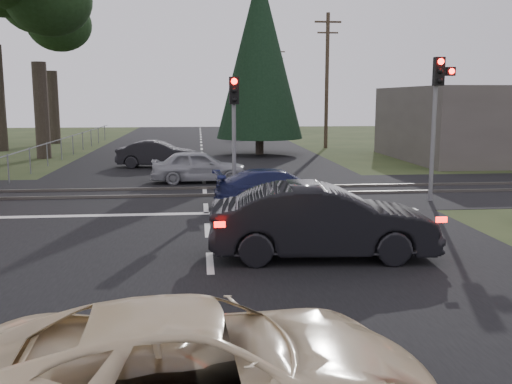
{
  "coord_description": "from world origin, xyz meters",
  "views": [
    {
      "loc": [
        -0.19,
        -8.52,
        3.41
      ],
      "look_at": [
        1.08,
        4.18,
        1.3
      ],
      "focal_mm": 40.0,
      "sensor_mm": 36.0,
      "label": 1
    }
  ],
  "objects": [
    {
      "name": "ground",
      "position": [
        0.0,
        0.0,
        0.0
      ],
      "size": [
        120.0,
        120.0,
        0.0
      ],
      "primitive_type": "plane",
      "color": "#263417",
      "rests_on": "ground"
    },
    {
      "name": "road",
      "position": [
        0.0,
        10.0,
        0.01
      ],
      "size": [
        14.0,
        100.0,
        0.01
      ],
      "primitive_type": "cube",
      "color": "black",
      "rests_on": "ground"
    },
    {
      "name": "rail_corridor",
      "position": [
        0.0,
        12.0,
        0.01
      ],
      "size": [
        120.0,
        8.0,
        0.01
      ],
      "primitive_type": "cube",
      "color": "black",
      "rests_on": "ground"
    },
    {
      "name": "stop_line",
      "position": [
        0.0,
        8.2,
        0.01
      ],
      "size": [
        13.0,
        0.35,
        0.0
      ],
      "primitive_type": "cube",
      "color": "silver",
      "rests_on": "ground"
    },
    {
      "name": "rail_near",
      "position": [
        0.0,
        11.2,
        0.05
      ],
      "size": [
        120.0,
        0.12,
        0.1
      ],
      "primitive_type": "cube",
      "color": "#59544C",
      "rests_on": "ground"
    },
    {
      "name": "rail_far",
      "position": [
        0.0,
        12.8,
        0.05
      ],
      "size": [
        120.0,
        0.12,
        0.1
      ],
      "primitive_type": "cube",
      "color": "#59544C",
      "rests_on": "ground"
    },
    {
      "name": "traffic_signal_right",
      "position": [
        7.55,
        9.47,
        3.31
      ],
      "size": [
        0.68,
        0.48,
        4.7
      ],
      "color": "slate",
      "rests_on": "ground"
    },
    {
      "name": "traffic_signal_center",
      "position": [
        1.0,
        10.68,
        2.81
      ],
      "size": [
        0.32,
        0.48,
        4.1
      ],
      "color": "slate",
      "rests_on": "ground"
    },
    {
      "name": "utility_pole_mid",
      "position": [
        8.5,
        30.0,
        4.73
      ],
      "size": [
        1.8,
        0.26,
        9.0
      ],
      "color": "#4C3D2D",
      "rests_on": "ground"
    },
    {
      "name": "utility_pole_far",
      "position": [
        8.5,
        55.0,
        4.73
      ],
      "size": [
        1.8,
        0.26,
        9.0
      ],
      "color": "#4C3D2D",
      "rests_on": "ground"
    },
    {
      "name": "euc_tree_e",
      "position": [
        -11.0,
        36.0,
        9.51
      ],
      "size": [
        6.0,
        6.0,
        13.2
      ],
      "color": "#473D33",
      "rests_on": "ground"
    },
    {
      "name": "conifer_tree",
      "position": [
        3.5,
        26.0,
        5.99
      ],
      "size": [
        5.2,
        5.2,
        11.0
      ],
      "color": "#473D33",
      "rests_on": "ground"
    },
    {
      "name": "fence_left",
      "position": [
        -7.8,
        22.5,
        0.0
      ],
      "size": [
        0.1,
        36.0,
        1.2
      ],
      "primitive_type": null,
      "color": "slate",
      "rests_on": "ground"
    },
    {
      "name": "cream_coupe",
      "position": [
        -0.2,
        -3.08,
        0.67
      ],
      "size": [
        4.93,
        2.47,
        1.34
      ],
      "primitive_type": "imported",
      "rotation": [
        0.0,
        0.0,
        1.62
      ],
      "color": "beige",
      "rests_on": "ground"
    },
    {
      "name": "dark_hatchback",
      "position": [
        2.42,
        3.24,
        0.79
      ],
      "size": [
        4.91,
        1.99,
        1.58
      ],
      "primitive_type": "imported",
      "rotation": [
        0.0,
        0.0,
        1.5
      ],
      "color": "black",
      "rests_on": "ground"
    },
    {
      "name": "silver_car",
      "position": [
        -0.2,
        14.61,
        0.66
      ],
      "size": [
        3.89,
        1.63,
        1.31
      ],
      "primitive_type": "imported",
      "rotation": [
        0.0,
        0.0,
        1.59
      ],
      "color": "#9C9EA4",
      "rests_on": "ground"
    },
    {
      "name": "blue_sedan",
      "position": [
        2.28,
        9.18,
        0.59
      ],
      "size": [
        4.18,
        1.98,
        1.18
      ],
      "primitive_type": "imported",
      "rotation": [
        0.0,
        0.0,
        1.66
      ],
      "color": "#161B43",
      "rests_on": "ground"
    },
    {
      "name": "dark_car_far",
      "position": [
        -2.22,
        19.99,
        0.65
      ],
      "size": [
        4.08,
        1.76,
        1.31
      ],
      "primitive_type": "imported",
      "rotation": [
        0.0,
        0.0,
        1.47
      ],
      "color": "black",
      "rests_on": "ground"
    }
  ]
}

